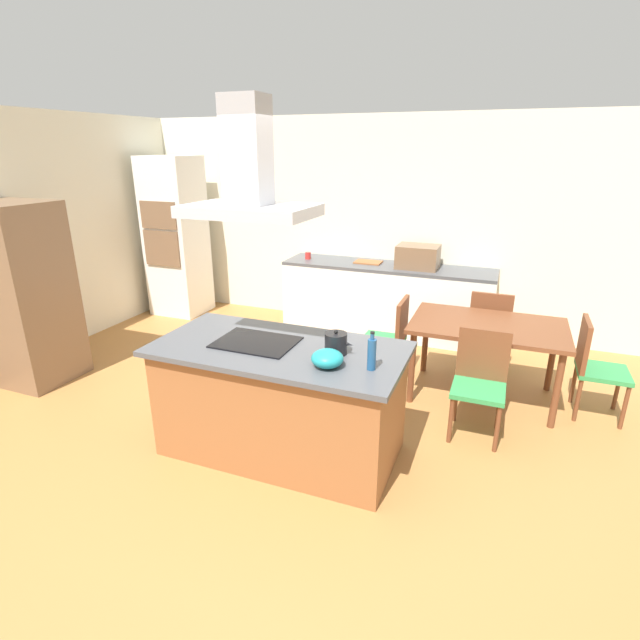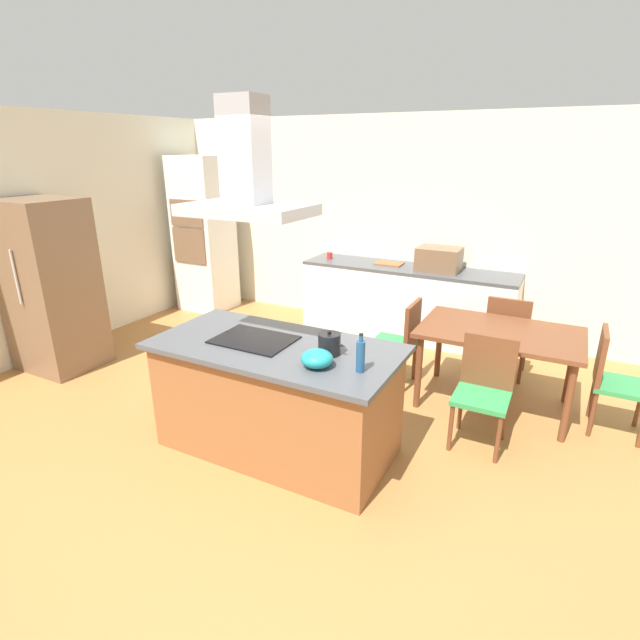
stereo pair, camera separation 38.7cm
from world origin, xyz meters
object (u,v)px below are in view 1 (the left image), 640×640
Objects in this scene: cooktop at (256,342)px; chair_facing_back_wall at (489,325)px; wall_oven_stack at (176,237)px; range_hood at (248,179)px; chair_at_right_end at (594,362)px; olive_oil_bottle at (372,354)px; coffee_mug_red at (308,256)px; dining_table at (487,332)px; tea_kettle at (336,343)px; countertop_microwave at (418,257)px; cutting_board at (368,262)px; refrigerator at (22,295)px; chair_at_left_end at (391,335)px; chair_facing_island at (480,377)px; mixing_bowl at (327,358)px.

chair_facing_back_wall is (1.61, 2.19, -0.40)m from cooktop.
wall_oven_stack is at bearing 174.01° from chair_facing_back_wall.
range_hood is (0.00, 0.00, 1.20)m from cooktop.
chair_at_right_end is (5.24, -1.12, -0.59)m from wall_oven_stack.
olive_oil_bottle is 2.47m from chair_facing_back_wall.
coffee_mug_red reaches higher than cooktop.
tea_kettle is at bearing -123.22° from dining_table.
coffee_mug_red is at bearing 119.81° from olive_oil_bottle.
cutting_board is at bearing 175.53° from countertop_microwave.
olive_oil_bottle is 4.59m from wall_oven_stack.
refrigerator is (-3.42, 0.22, -0.07)m from tea_kettle.
chair_at_left_end is at bearing 20.11° from refrigerator.
tea_kettle is at bearing -92.46° from chair_at_left_end.
cutting_board reaches higher than chair_facing_island.
mixing_bowl is 0.44× the size of countertop_microwave.
tea_kettle is 2.37× the size of coffee_mug_red.
coffee_mug_red is (-1.45, -0.03, -0.09)m from countertop_microwave.
chair_facing_island is (1.61, 0.86, -0.40)m from cooktop.
countertop_microwave is at bearing 76.71° from range_hood.
olive_oil_bottle is 3.00× the size of coffee_mug_red.
range_hood is at bearing -177.12° from tea_kettle.
chair_at_left_end is (1.47, -1.33, -0.44)m from coffee_mug_red.
chair_facing_island is at bearing -143.99° from chair_at_right_end.
mixing_bowl is 3.08m from countertop_microwave.
wall_oven_stack is 1.57× the size of dining_table.
range_hood reaches higher than chair_at_right_end.
tea_kettle is at bearing 2.88° from range_hood.
chair_at_right_end is at bearing -29.42° from cutting_board.
cooktop is 2.96m from coffee_mug_red.
olive_oil_bottle is 1.30m from chair_facing_island.
cutting_board is at bearing 101.54° from tea_kettle.
tea_kettle is 2.42m from chair_facing_back_wall.
mixing_bowl is 1.33m from range_hood.
dining_table is (4.32, -1.12, -0.43)m from wall_oven_stack.
range_hood reaches higher than olive_oil_bottle.
wall_oven_stack reaches higher than mixing_bowl.
refrigerator is at bearing 172.58° from mixing_bowl.
chair_facing_back_wall is at bearing -36.38° from countertop_microwave.
mixing_bowl reaches higher than coffee_mug_red.
refrigerator is at bearing -142.85° from countertop_microwave.
chair_facing_island is (0.93, -2.02, -0.53)m from countertop_microwave.
chair_at_left_end is at bearing -89.27° from countertop_microwave.
mixing_bowl is (-0.29, -0.07, -0.05)m from olive_oil_bottle.
cooktop is 2.96m from countertop_microwave.
wall_oven_stack is at bearing -173.86° from coffee_mug_red.
coffee_mug_red is at bearing 164.47° from chair_facing_back_wall.
refrigerator is 1.30× the size of dining_table.
chair_facing_island is (4.32, -1.78, -0.59)m from wall_oven_stack.
wall_oven_stack is at bearing -174.11° from cutting_board.
cooktop is 2.98m from chair_at_right_end.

